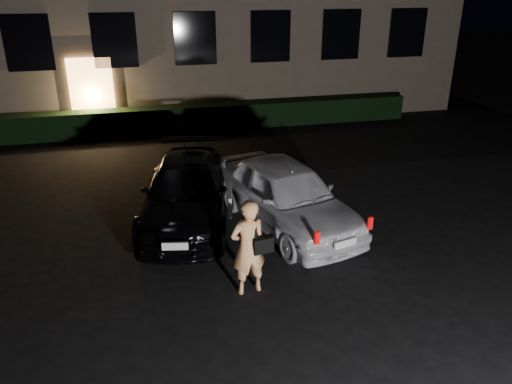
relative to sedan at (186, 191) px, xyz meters
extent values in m
plane|color=black|center=(1.23, -3.64, -0.63)|extent=(80.00, 80.00, 0.00)
cube|color=#FFAB60|center=(-2.27, 7.30, 0.62)|extent=(1.40, 0.10, 2.50)
cube|color=black|center=(-3.97, 7.30, 2.37)|extent=(1.40, 0.10, 1.70)
cube|color=black|center=(-1.37, 7.30, 2.37)|extent=(1.40, 0.10, 1.70)
cube|color=black|center=(1.23, 7.30, 2.37)|extent=(1.40, 0.10, 1.70)
cube|color=black|center=(3.83, 7.30, 2.37)|extent=(1.40, 0.10, 1.70)
cube|color=black|center=(6.43, 7.30, 2.37)|extent=(1.40, 0.10, 1.70)
cube|color=black|center=(9.03, 7.30, 2.37)|extent=(1.40, 0.10, 1.70)
cube|color=black|center=(1.23, 6.86, -0.21)|extent=(15.00, 0.70, 0.85)
imported|color=black|center=(0.00, 0.00, 0.00)|extent=(2.59, 4.62, 1.26)
cube|color=white|center=(0.77, -0.97, 0.15)|extent=(0.26, 0.90, 0.42)
cube|color=silver|center=(-0.44, -2.21, -0.08)|extent=(0.46, 0.13, 0.14)
imported|color=white|center=(2.00, -0.83, 0.07)|extent=(2.65, 4.41, 1.41)
cube|color=red|center=(1.93, -2.88, 0.13)|extent=(0.10, 0.07, 0.23)
cube|color=red|center=(3.06, -2.59, 0.13)|extent=(0.10, 0.07, 0.23)
cube|color=silver|center=(2.51, -2.79, -0.10)|extent=(0.46, 0.16, 0.14)
imported|color=#EEA567|center=(0.68, -3.04, 0.21)|extent=(0.67, 0.50, 1.68)
cube|color=black|center=(0.91, -3.12, 0.27)|extent=(0.36, 0.21, 0.27)
cube|color=black|center=(0.79, -3.10, 0.65)|extent=(0.05, 0.06, 0.52)
camera|label=1|loc=(-0.86, -9.96, 4.25)|focal=35.00mm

